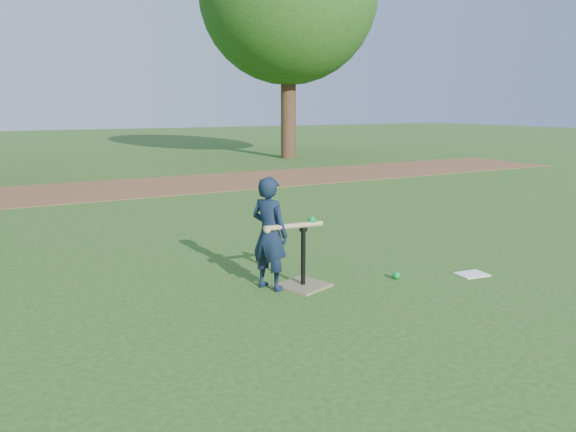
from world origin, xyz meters
TOP-DOWN VIEW (x-y plane):
  - ground at (0.00, 0.00)m, footprint 80.00×80.00m
  - dirt_strip at (0.00, 7.50)m, footprint 24.00×3.00m
  - child at (-0.44, 0.05)m, footprint 0.40×0.47m
  - wiffle_ball_ground at (0.81, -0.32)m, footprint 0.08×0.08m
  - clipboard at (1.60, -0.59)m, footprint 0.33×0.26m
  - batting_tee at (-0.13, -0.06)m, footprint 0.55×0.55m
  - swing_action at (-0.24, -0.08)m, footprint 0.63×0.13m

SIDE VIEW (x-z plane):
  - ground at x=0.00m, z-range 0.00..0.00m
  - dirt_strip at x=0.00m, z-range 0.00..0.01m
  - clipboard at x=1.60m, z-range 0.00..0.01m
  - wiffle_ball_ground at x=0.81m, z-range 0.00..0.08m
  - batting_tee at x=-0.13m, z-range -0.20..0.42m
  - child at x=-0.44m, z-range 0.00..1.09m
  - swing_action at x=-0.24m, z-range 0.57..0.68m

